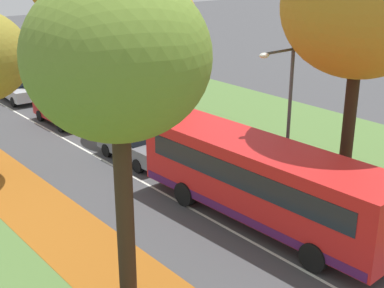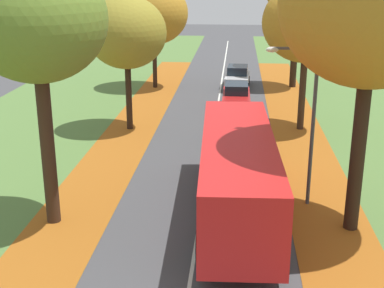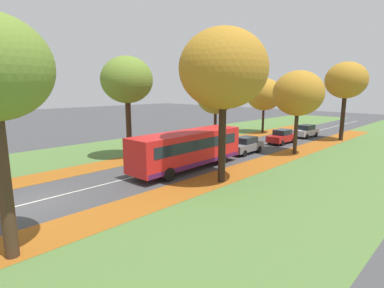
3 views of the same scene
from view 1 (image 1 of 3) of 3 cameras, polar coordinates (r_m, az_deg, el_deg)
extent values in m
cube|color=#9E5619|center=(18.86, -11.78, -10.43)|extent=(2.80, 60.00, 0.00)
cube|color=#517538|center=(30.94, 5.56, 2.20)|extent=(12.00, 90.00, 0.01)
cube|color=#9E5619|center=(23.94, 7.91, -3.34)|extent=(2.80, 60.00, 0.00)
cube|color=silver|center=(25.59, -9.19, -1.86)|extent=(0.12, 80.00, 0.01)
cylinder|color=#382619|center=(14.38, -7.13, -8.18)|extent=(0.48, 0.48, 5.35)
ellipsoid|color=olive|center=(12.91, -7.97, 9.19)|extent=(4.53, 4.53, 4.08)
cylinder|color=black|center=(21.48, 16.27, 0.92)|extent=(0.49, 0.49, 5.39)
ellipsoid|color=#AD7A23|center=(20.48, 17.62, 13.85)|extent=(5.75, 5.75, 5.18)
cylinder|color=#382619|center=(29.43, -3.91, 5.44)|extent=(0.37, 0.37, 4.08)
ellipsoid|color=#AD7A23|center=(28.71, -4.09, 12.82)|extent=(4.72, 4.72, 4.25)
cylinder|color=black|center=(38.99, -13.05, 9.64)|extent=(0.49, 0.49, 5.47)
cylinder|color=#47474C|center=(21.51, 10.28, 2.30)|extent=(0.14, 0.14, 6.00)
cylinder|color=#47474C|center=(20.23, 9.29, 9.72)|extent=(1.60, 0.10, 0.10)
ellipsoid|color=silver|center=(19.65, 7.72, 9.35)|extent=(0.44, 0.28, 0.20)
cube|color=red|center=(19.31, 7.49, -3.66)|extent=(2.87, 10.48, 2.50)
cube|color=#19232D|center=(19.16, 7.54, -2.56)|extent=(2.86, 9.24, 0.80)
cube|color=#4C1951|center=(19.76, 7.35, -6.50)|extent=(2.88, 10.27, 0.32)
cylinder|color=black|center=(19.09, 17.10, -8.92)|extent=(0.33, 0.97, 0.96)
cylinder|color=black|center=(17.32, 12.85, -11.67)|extent=(0.33, 0.97, 0.96)
cylinder|color=black|center=(22.38, 3.84, -3.60)|extent=(0.33, 0.97, 0.96)
cylinder|color=black|center=(20.89, -0.77, -5.34)|extent=(0.33, 0.97, 0.96)
cube|color=slate|center=(25.35, -6.04, -0.30)|extent=(1.78, 4.23, 0.70)
cube|color=#19232D|center=(25.25, -6.29, 1.17)|extent=(1.48, 2.04, 0.60)
cylinder|color=black|center=(24.92, -2.82, -1.44)|extent=(0.23, 0.64, 0.64)
cylinder|color=black|center=(24.06, -5.75, -2.33)|extent=(0.23, 0.64, 0.64)
cylinder|color=black|center=(26.90, -6.24, 0.11)|extent=(0.23, 0.64, 0.64)
cylinder|color=black|center=(26.10, -9.06, -0.66)|extent=(0.23, 0.64, 0.64)
cube|color=#B21919|center=(31.48, -13.65, 3.30)|extent=(1.71, 4.20, 0.70)
cube|color=#19232D|center=(31.44, -13.87, 4.49)|extent=(1.45, 2.02, 0.60)
cylinder|color=black|center=(30.81, -11.21, 2.44)|extent=(0.22, 0.64, 0.64)
cylinder|color=black|center=(30.14, -13.80, 1.84)|extent=(0.22, 0.64, 0.64)
cylinder|color=black|center=(33.03, -13.42, 3.47)|extent=(0.22, 0.64, 0.64)
cylinder|color=black|center=(32.41, -15.88, 2.93)|extent=(0.22, 0.64, 0.64)
cube|color=#B7BABF|center=(37.21, -18.08, 5.42)|extent=(1.90, 4.28, 0.70)
cube|color=#19232D|center=(37.20, -18.27, 6.43)|extent=(1.54, 2.08, 0.60)
cylinder|color=black|center=(36.36, -16.17, 4.72)|extent=(0.25, 0.65, 0.64)
cylinder|color=black|center=(35.86, -18.49, 4.27)|extent=(0.25, 0.65, 0.64)
cylinder|color=black|center=(38.73, -17.60, 5.49)|extent=(0.25, 0.65, 0.64)
cylinder|color=black|center=(38.27, -19.79, 5.07)|extent=(0.25, 0.65, 0.64)
camera|label=2|loc=(14.33, 74.53, 1.91)|focal=50.00mm
camera|label=3|loc=(29.89, 58.56, 4.52)|focal=28.00mm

